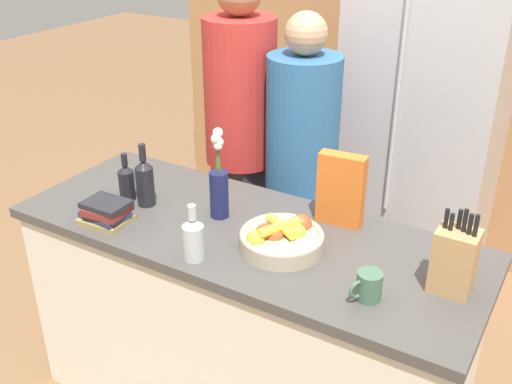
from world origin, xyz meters
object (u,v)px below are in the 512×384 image
Objects in this scene: person_in_blue at (301,165)px; bottle_oil at (193,238)px; fruit_bowl at (281,238)px; book_stack at (106,212)px; bottle_wine at (145,181)px; flower_vase at (219,184)px; person_at_sink at (241,133)px; knife_block at (454,260)px; bottle_vinegar at (127,181)px; refrigerator at (425,111)px; cereal_box at (341,190)px; coffee_mug at (368,286)px.

bottle_oil is at bearing -109.26° from person_in_blue.
person_in_blue is at bearing 111.52° from fruit_bowl.
bottle_wine is (0.03, 0.19, 0.06)m from book_stack.
book_stack is 0.21m from bottle_wine.
flower_vase is 0.21× the size of person_at_sink.
bottle_vinegar is at bearing -177.80° from knife_block.
bottle_oil is at bearing -48.36° from person_at_sink.
bottle_oil reaches higher than book_stack.
bottle_oil is 0.91m from person_in_blue.
flower_vase reaches higher than bottle_vinegar.
refrigerator reaches higher than person_at_sink.
person_at_sink is (-0.30, 0.63, -0.06)m from flower_vase.
flower_vase is (-0.90, 0.02, 0.03)m from knife_block.
person_in_blue is at bearing 131.76° from cereal_box.
flower_vase reaches higher than bottle_wine.
bottle_oil is 0.12× the size of person_at_sink.
knife_block is 1.03× the size of cereal_box.
person_in_blue reaches higher than coffee_mug.
refrigerator is 1.25× the size of person_in_blue.
book_stack is 0.44m from bottle_oil.
person_at_sink is (-0.72, 0.44, -0.07)m from cereal_box.
knife_block is 1.10× the size of bottle_wine.
person_in_blue is at bearing 66.21° from book_stack.
book_stack is 0.12× the size of person_in_blue.
refrigerator is 1.59m from bottle_wine.
coffee_mug is at bearing -79.08° from refrigerator.
person_in_blue reaches higher than fruit_bowl.
book_stack is (-0.73, -1.62, -0.05)m from refrigerator.
flower_vase is at bearing 10.27° from bottle_vinegar.
person_at_sink reaches higher than bottle_oil.
person_in_blue reaches higher than book_stack.
bottle_wine is at bearing -116.00° from refrigerator.
knife_block is at bearing 41.07° from coffee_mug.
bottle_wine is (0.10, 0.00, 0.02)m from bottle_vinegar.
bottle_wine is at bearing -177.77° from knife_block.
bottle_wine is 0.78m from person_in_blue.
coffee_mug is at bearing -55.55° from cereal_box.
bottle_wine reaches higher than fruit_bowl.
bottle_vinegar reaches higher than coffee_mug.
knife_block is at bearing 2.20° from bottle_vinegar.
cereal_box is at bearing -88.52° from refrigerator.
flower_vase is 1.89× the size of book_stack.
coffee_mug is (0.69, -0.20, -0.09)m from flower_vase.
book_stack is (-0.34, -0.26, -0.09)m from flower_vase.
knife_block is 1.30m from bottle_vinegar.
flower_vase is at bearing 12.86° from bottle_wine.
bottle_oil reaches higher than fruit_bowl.
person_at_sink is at bearing 113.04° from bottle_oil.
coffee_mug is (-0.21, -0.18, -0.06)m from knife_block.
person_in_blue is (-0.05, 0.91, -0.09)m from bottle_oil.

